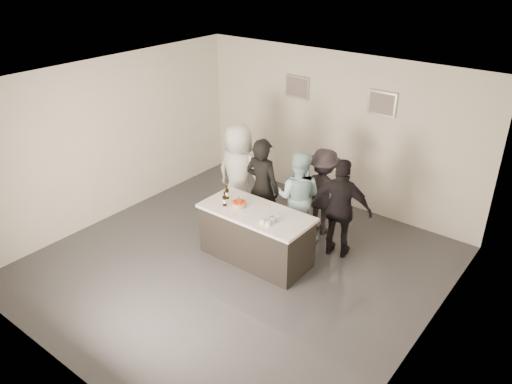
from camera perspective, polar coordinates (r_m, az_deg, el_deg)
floor at (r=8.29m, az=-2.15°, el=-8.35°), size 6.00×6.00×0.00m
ceiling at (r=7.01m, az=-2.57°, el=12.14°), size 6.00×6.00×0.00m
wall_back at (r=9.83m, az=9.06°, el=7.01°), size 6.00×0.04×3.00m
wall_front at (r=5.90m, az=-21.69°, el=-9.06°), size 6.00×0.04×3.00m
wall_left at (r=9.60m, az=-16.25°, el=5.77°), size 0.04×6.00×3.00m
wall_right at (r=6.27m, az=19.30°, el=-6.36°), size 0.04×6.00×3.00m
picture_left at (r=10.04m, az=4.72°, el=11.85°), size 0.54×0.04×0.44m
picture_right at (r=9.22m, az=14.20°, el=9.77°), size 0.54×0.04×0.44m
bar_counter at (r=8.21m, az=-0.01°, el=-4.97°), size 1.86×0.86×0.90m
cake at (r=8.12m, az=-1.97°, el=-1.38°), size 0.24×0.24×0.07m
beer_bottle_a at (r=8.33m, az=-3.34°, el=0.06°), size 0.07×0.07×0.26m
beer_bottle_b at (r=8.11m, az=-3.62°, el=-0.74°), size 0.07×0.07×0.26m
tumbler_cluster at (r=7.67m, az=1.57°, el=-3.19°), size 0.19×0.30×0.08m
candles at (r=7.91m, az=-3.03°, el=-2.51°), size 0.24×0.08×0.01m
person_main_black at (r=8.70m, az=0.73°, el=0.48°), size 0.69×0.47×1.83m
person_main_blue at (r=8.61m, az=4.86°, el=-0.57°), size 0.96×0.84×1.66m
person_guest_left at (r=9.18m, az=-1.96°, el=2.13°), size 0.97×0.67×1.89m
person_guest_right at (r=8.24m, az=9.69°, el=-1.92°), size 1.08×0.65×1.73m
person_guest_back at (r=8.92m, az=7.64°, el=0.06°), size 1.04×0.61×1.59m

